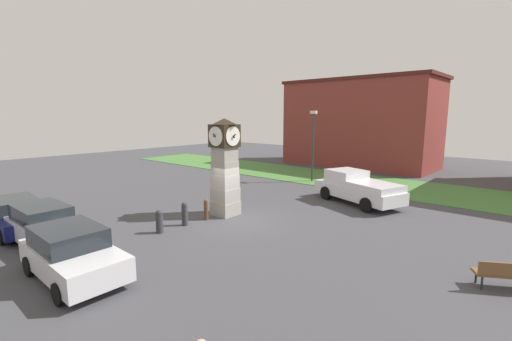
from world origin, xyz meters
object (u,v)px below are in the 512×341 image
at_px(clock_tower, 225,166).
at_px(bollard_far_row, 159,221).
at_px(bollard_mid_row, 185,214).
at_px(pickup_truck, 357,188).
at_px(car_navy_sedan, 17,215).
at_px(bench, 505,273).
at_px(car_near_tower, 45,226).
at_px(car_by_building, 72,253).
at_px(street_lamp_near_road, 313,140).
at_px(bollard_near_tower, 206,209).

height_order(clock_tower, bollard_far_row, clock_tower).
height_order(bollard_mid_row, pickup_truck, pickup_truck).
distance_m(car_navy_sedan, bench, 18.71).
bearing_deg(pickup_truck, car_navy_sedan, -122.53).
distance_m(car_near_tower, car_by_building, 3.69).
distance_m(bollard_mid_row, street_lamp_near_road, 13.52).
xyz_separation_m(bollard_near_tower, bollard_far_row, (-0.10, -2.60, -0.00)).
bearing_deg(bench, car_navy_sedan, -155.20).
bearing_deg(car_by_building, bollard_mid_row, 105.60).
relative_size(car_by_building, pickup_truck, 0.73).
relative_size(car_by_building, bench, 2.56).
bearing_deg(bollard_far_row, bollard_mid_row, 90.40).
height_order(bollard_far_row, car_near_tower, car_near_tower).
height_order(bollard_mid_row, car_navy_sedan, car_navy_sedan).
height_order(bollard_mid_row, bench, bollard_mid_row).
height_order(car_by_building, bench, car_by_building).
relative_size(clock_tower, bollard_mid_row, 4.43).
bearing_deg(street_lamp_near_road, car_near_tower, -92.76).
bearing_deg(clock_tower, bollard_near_tower, -93.44).
xyz_separation_m(pickup_truck, street_lamp_near_road, (-5.55, 4.03, 2.27)).
distance_m(bollard_mid_row, bollard_far_row, 1.38).
xyz_separation_m(clock_tower, street_lamp_near_road, (-1.41, 10.73, 0.65)).
bearing_deg(bollard_far_row, bench, 17.76).
height_order(bollard_mid_row, street_lamp_near_road, street_lamp_near_road).
bearing_deg(car_by_building, car_near_tower, 173.95).
relative_size(car_near_tower, car_by_building, 1.04).
distance_m(bollard_far_row, car_near_tower, 4.36).
xyz_separation_m(car_near_tower, pickup_truck, (6.44, 14.36, 0.12)).
height_order(bollard_near_tower, street_lamp_near_road, street_lamp_near_road).
relative_size(bench, street_lamp_near_road, 0.30).
bearing_deg(car_near_tower, clock_tower, 73.30).
relative_size(bollard_far_row, pickup_truck, 0.18).
bearing_deg(bollard_mid_row, bollard_far_row, -89.60).
distance_m(bollard_near_tower, car_by_building, 6.95).
bearing_deg(clock_tower, street_lamp_near_road, 97.49).
xyz_separation_m(bollard_far_row, car_navy_sedan, (-4.97, -4.00, 0.22)).
relative_size(clock_tower, car_near_tower, 1.13).
bearing_deg(car_near_tower, car_navy_sedan, -175.98).
relative_size(pickup_truck, bench, 3.52).
xyz_separation_m(car_near_tower, street_lamp_near_road, (0.89, 18.38, 2.39)).
height_order(car_navy_sedan, pickup_truck, pickup_truck).
bearing_deg(car_by_building, bollard_near_tower, 102.03).
xyz_separation_m(car_navy_sedan, car_near_tower, (2.85, 0.20, 0.06)).
height_order(pickup_truck, street_lamp_near_road, street_lamp_near_road).
relative_size(bollard_far_row, car_near_tower, 0.24).
xyz_separation_m(bollard_near_tower, bench, (11.92, 1.25, -0.00)).
relative_size(bollard_near_tower, street_lamp_near_road, 0.19).
xyz_separation_m(clock_tower, bollard_mid_row, (-0.18, -2.48, -1.98)).
xyz_separation_m(clock_tower, bench, (11.84, -0.01, -2.02)).
bearing_deg(car_navy_sedan, street_lamp_near_road, 78.63).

